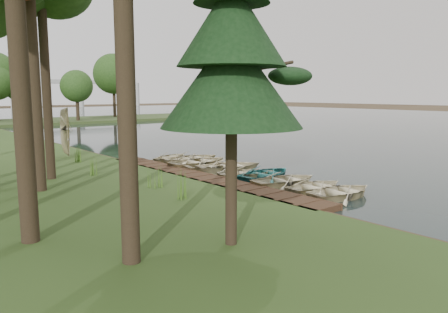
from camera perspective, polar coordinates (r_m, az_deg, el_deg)
ground at (r=23.19m, az=-0.01°, el=-2.79°), size 300.00×300.00×0.00m
water at (r=58.39m, az=10.20°, el=3.80°), size 130.00×200.00×0.05m
boardwalk at (r=22.19m, az=-3.20°, el=-2.92°), size 1.60×16.00×0.30m
peninsula at (r=71.30m, az=-21.25°, el=4.32°), size 50.00×14.00×0.45m
far_trees at (r=70.22m, az=-24.13°, el=9.18°), size 45.60×5.60×8.80m
building_a at (r=163.75m, az=-24.21°, el=9.16°), size 10.00×8.00×18.00m
rowboat_0 at (r=19.23m, az=15.15°, el=-4.20°), size 3.58×2.74×0.69m
rowboat_1 at (r=20.10m, az=11.93°, el=-3.62°), size 3.24×2.40×0.65m
rowboat_2 at (r=21.09m, az=8.02°, el=-2.86°), size 3.82×3.01×0.72m
rowboat_3 at (r=22.48m, az=5.55°, el=-2.09°), size 3.94×3.05×0.75m
rowboat_4 at (r=22.87m, az=2.99°, el=-2.01°), size 3.72×3.22×0.65m
rowboat_5 at (r=24.60m, az=0.76°, el=-1.10°), size 4.43×3.70×0.79m
rowboat_6 at (r=25.10m, az=-1.54°, el=-1.03°), size 3.57×2.71×0.69m
rowboat_7 at (r=26.17m, az=-3.26°, el=-0.51°), size 3.99×2.88×0.82m
rowboat_8 at (r=27.70m, az=-4.37°, el=-0.08°), size 4.11×3.20×0.78m
rowboat_9 at (r=28.83m, az=-6.82°, el=0.06°), size 3.58×3.12×0.62m
stored_rowboat at (r=30.57m, az=-19.72°, el=0.61°), size 3.90×3.49×0.67m
pine_tree at (r=11.72m, az=0.99°, el=13.77°), size 3.80×3.80×8.34m
reeds_0 at (r=17.27m, az=-5.09°, el=-3.80°), size 0.60×0.60×1.10m
reeds_1 at (r=19.59m, az=-8.93°, el=-2.74°), size 0.60×0.60×0.89m
reeds_2 at (r=23.23m, az=-16.89°, el=-1.17°), size 0.60×0.60×0.97m
reeds_3 at (r=27.99m, az=-18.36°, el=0.46°), size 0.60×0.60×1.11m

